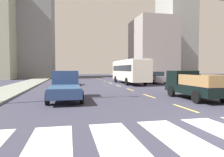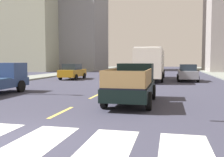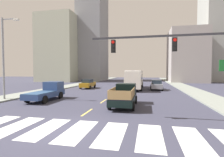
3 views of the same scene
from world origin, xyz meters
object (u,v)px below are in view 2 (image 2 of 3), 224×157
(pickup_stakebed, at_px, (133,84))
(sedan_near_left, at_px, (73,72))
(sedan_mid, at_px, (187,73))
(city_bus, at_px, (151,62))

(pickup_stakebed, distance_m, sedan_near_left, 16.73)
(sedan_near_left, height_order, sedan_mid, same)
(pickup_stakebed, bearing_deg, sedan_near_left, 120.71)
(sedan_near_left, bearing_deg, city_bus, 6.42)
(city_bus, bearing_deg, sedan_near_left, -176.08)
(pickup_stakebed, xyz_separation_m, sedan_mid, (3.61, 14.32, -0.08))
(sedan_near_left, bearing_deg, sedan_mid, 2.45)
(pickup_stakebed, height_order, sedan_near_left, pickup_stakebed)
(sedan_mid, bearing_deg, city_bus, 170.14)
(pickup_stakebed, distance_m, city_bus, 14.93)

